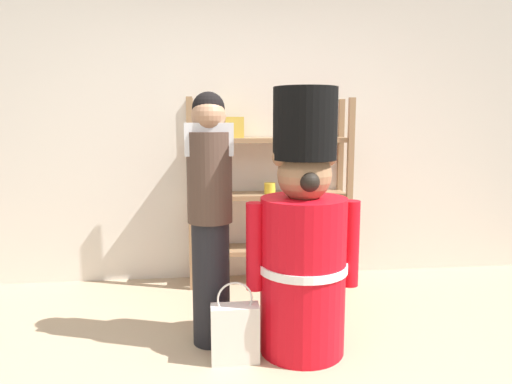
# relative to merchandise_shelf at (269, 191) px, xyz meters

# --- Properties ---
(back_wall) EXTENTS (6.40, 0.12, 2.60)m
(back_wall) POSITION_rel_merchandise_shelf_xyz_m (-0.31, 0.22, 0.48)
(back_wall) COLOR silver
(back_wall) RESTS_ON ground_plane
(merchandise_shelf) EXTENTS (1.41, 0.35, 1.62)m
(merchandise_shelf) POSITION_rel_merchandise_shelf_xyz_m (0.00, 0.00, 0.00)
(merchandise_shelf) COLOR #93704C
(merchandise_shelf) RESTS_ON ground_plane
(teddy_bear_guard) EXTENTS (0.70, 0.55, 1.62)m
(teddy_bear_guard) POSITION_rel_merchandise_shelf_xyz_m (0.03, -1.30, -0.12)
(teddy_bear_guard) COLOR red
(teddy_bear_guard) RESTS_ON ground_plane
(person_shopper) EXTENTS (0.29, 0.28, 1.61)m
(person_shopper) POSITION_rel_merchandise_shelf_xyz_m (-0.53, -1.13, 0.05)
(person_shopper) COLOR black
(person_shopper) RESTS_ON ground_plane
(shopping_bag) EXTENTS (0.29, 0.13, 0.50)m
(shopping_bag) POSITION_rel_merchandise_shelf_xyz_m (-0.40, -1.40, -0.63)
(shopping_bag) COLOR silver
(shopping_bag) RESTS_ON ground_plane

